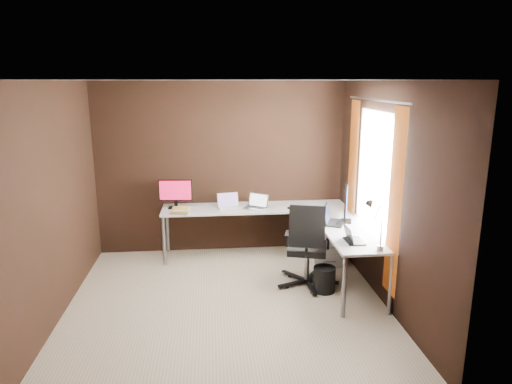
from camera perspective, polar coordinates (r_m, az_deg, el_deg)
The scene contains 15 objects.
room at distance 5.02m, azimuth 0.01°, elevation -0.29°, with size 3.60×3.60×2.50m.
desk at distance 6.18m, azimuth 3.73°, elevation -3.38°, with size 2.65×2.25×0.73m.
drawer_pedestal at distance 6.52m, azimuth 8.64°, elevation -6.09°, with size 0.42×0.50×0.60m, color white.
monitor_left at distance 6.54m, azimuth -10.03°, elevation -0.01°, with size 0.47×0.15×0.41m.
monitor_right at distance 5.92m, azimuth 11.15°, elevation -1.31°, with size 0.21×0.52×0.45m.
laptop_white at distance 6.51m, azimuth -3.45°, elevation -1.58°, with size 0.33×0.26×0.20m.
laptop_silver at distance 6.46m, azimuth 0.08°, elevation -1.68°, with size 0.38×0.36×0.21m.
laptop_black_big at distance 5.87m, azimuth 9.37°, elevation -3.41°, with size 0.36×0.42×0.23m.
laptop_black_small at distance 5.26m, azimuth 11.92°, elevation -5.68°, with size 0.20×0.27×0.19m.
book_stack at distance 6.33m, azimuth -9.42°, elevation -2.27°, with size 0.27×0.23×0.08m.
mouse_left at distance 6.34m, azimuth -8.88°, elevation -2.45°, with size 0.08×0.05×0.03m, color black.
mouse_corner at distance 6.45m, azimuth 4.31°, elevation -1.99°, with size 0.09×0.06×0.04m, color black.
desk_lamp at distance 5.02m, azimuth 14.53°, elevation -3.27°, with size 0.18×0.21×0.53m.
office_chair at distance 5.75m, azimuth 6.37°, elevation -8.61°, with size 0.60×0.63×1.08m.
wastebasket at distance 5.68m, azimuth 8.52°, elevation -10.74°, with size 0.27×0.27×0.31m, color black.
Camera 1 is at (-0.15, -4.78, 2.50)m, focal length 32.00 mm.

